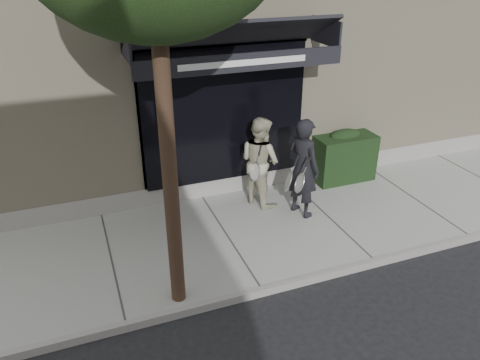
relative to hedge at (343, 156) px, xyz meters
name	(u,v)px	position (x,y,z in m)	size (l,w,h in m)	color
ground	(325,220)	(-1.10, -1.25, -0.66)	(80.00, 80.00, 0.00)	black
sidewalk	(326,217)	(-1.10, -1.25, -0.60)	(20.00, 3.00, 0.12)	#969691
curb	(374,262)	(-1.10, -2.80, -0.59)	(20.00, 0.10, 0.14)	gray
building_facade	(235,32)	(-1.11, 3.71, 2.08)	(14.30, 8.04, 5.64)	beige
hedge	(343,156)	(0.00, 0.00, 0.00)	(1.30, 0.70, 1.14)	black
pedestrian_front	(303,168)	(-1.53, -1.02, 0.41)	(0.87, 0.87, 1.89)	black
pedestrian_back	(260,161)	(-2.09, -0.33, 0.34)	(0.95, 1.05, 1.77)	#BDB897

